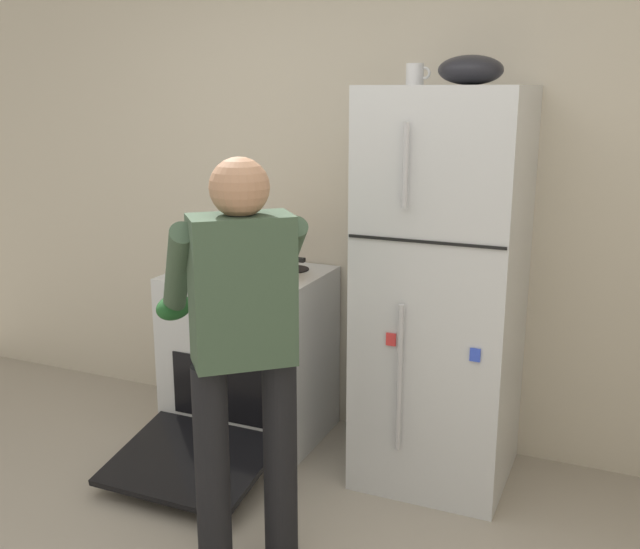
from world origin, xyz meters
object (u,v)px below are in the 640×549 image
object	(u,v)px
refrigerator	(443,290)
mixing_bowl	(471,70)
stove_range	(249,357)
person_cook	(241,333)
red_pot	(272,265)
coffee_mug	(415,74)

from	to	relation	value
refrigerator	mixing_bowl	world-z (taller)	mixing_bowl
stove_range	mixing_bowl	distance (m)	1.82
person_cook	mixing_bowl	distance (m)	1.49
person_cook	red_pot	xyz separation A→B (m)	(-0.37, 0.96, 0.01)
red_pot	coffee_mug	bearing A→B (deg)	8.34
person_cook	coffee_mug	bearing A→B (deg)	73.52
coffee_mug	mixing_bowl	distance (m)	0.26
coffee_mug	mixing_bowl	size ratio (longest dim) A/B	0.40
person_cook	coffee_mug	distance (m)	1.44
red_pot	mixing_bowl	world-z (taller)	mixing_bowl
stove_range	coffee_mug	bearing A→B (deg)	4.60
coffee_mug	mixing_bowl	bearing A→B (deg)	-10.99
coffee_mug	stove_range	bearing A→B (deg)	-175.40
red_pot	mixing_bowl	distance (m)	1.32
refrigerator	red_pot	bearing A→B (deg)	-176.69
refrigerator	red_pot	xyz separation A→B (m)	(-0.86, -0.05, 0.05)
stove_range	person_cook	world-z (taller)	person_cook
mixing_bowl	refrigerator	bearing A→B (deg)	-179.79
person_cook	red_pot	size ratio (longest dim) A/B	4.46
refrigerator	stove_range	size ratio (longest dim) A/B	1.52
stove_range	coffee_mug	xyz separation A→B (m)	(0.84, 0.07, 1.44)
coffee_mug	refrigerator	bearing A→B (deg)	-15.83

